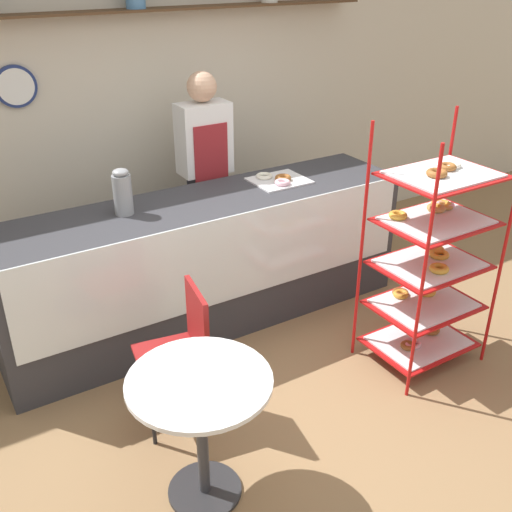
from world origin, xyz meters
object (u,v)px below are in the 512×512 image
at_px(cafe_chair, 183,343).
at_px(person_worker, 205,174).
at_px(pastry_rack, 430,261).
at_px(donut_tray_counter, 278,180).
at_px(coffee_carafe, 123,192).
at_px(cafe_table, 201,409).

bearing_deg(cafe_chair, person_worker, 157.20).
height_order(pastry_rack, donut_tray_counter, pastry_rack).
xyz_separation_m(pastry_rack, cafe_chair, (-1.65, 0.29, -0.21)).
distance_m(cafe_chair, donut_tray_counter, 1.64).
bearing_deg(donut_tray_counter, pastry_rack, -72.67).
height_order(cafe_chair, coffee_carafe, coffee_carafe).
relative_size(cafe_chair, donut_tray_counter, 2.11).
bearing_deg(cafe_table, cafe_chair, 72.55).
height_order(cafe_table, cafe_chair, cafe_chair).
bearing_deg(donut_tray_counter, person_worker, 129.15).
bearing_deg(coffee_carafe, donut_tray_counter, -0.89).
bearing_deg(cafe_chair, pastry_rack, 89.45).
relative_size(pastry_rack, cafe_table, 2.24).
distance_m(pastry_rack, donut_tray_counter, 1.31).
height_order(person_worker, donut_tray_counter, person_worker).
bearing_deg(pastry_rack, cafe_chair, 169.96).
distance_m(cafe_table, coffee_carafe, 1.66).
height_order(cafe_table, coffee_carafe, coffee_carafe).
xyz_separation_m(cafe_chair, coffee_carafe, (0.05, 0.95, 0.61)).
xyz_separation_m(pastry_rack, cafe_table, (-1.83, -0.29, -0.19)).
bearing_deg(pastry_rack, person_worker, 114.25).
distance_m(pastry_rack, cafe_table, 1.87).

